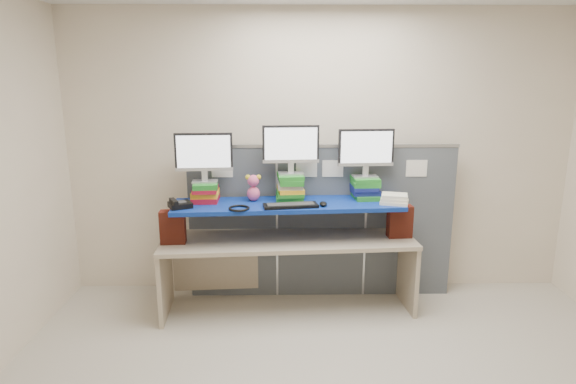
{
  "coord_description": "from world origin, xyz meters",
  "views": [
    {
      "loc": [
        -0.4,
        -2.73,
        2.15
      ],
      "look_at": [
        -0.33,
        1.48,
        1.14
      ],
      "focal_mm": 30.0,
      "sensor_mm": 36.0,
      "label": 1
    }
  ],
  "objects_px": {
    "monitor_right": "(366,150)",
    "desk_phone": "(179,204)",
    "monitor_left": "(204,155)",
    "monitor_center": "(291,147)",
    "keyboard": "(291,205)",
    "desk": "(288,252)",
    "blue_board": "(288,205)"
  },
  "relations": [
    {
      "from": "blue_board",
      "to": "keyboard",
      "type": "relative_size",
      "value": 4.18
    },
    {
      "from": "blue_board",
      "to": "monitor_center",
      "type": "distance_m",
      "value": 0.53
    },
    {
      "from": "desk_phone",
      "to": "keyboard",
      "type": "bearing_deg",
      "value": -26.07
    },
    {
      "from": "monitor_right",
      "to": "keyboard",
      "type": "relative_size",
      "value": 1.05
    },
    {
      "from": "monitor_left",
      "to": "desk_phone",
      "type": "height_order",
      "value": "monitor_left"
    },
    {
      "from": "desk",
      "to": "keyboard",
      "type": "distance_m",
      "value": 0.51
    },
    {
      "from": "monitor_center",
      "to": "keyboard",
      "type": "bearing_deg",
      "value": -95.26
    },
    {
      "from": "desk",
      "to": "monitor_center",
      "type": "distance_m",
      "value": 0.98
    },
    {
      "from": "blue_board",
      "to": "keyboard",
      "type": "distance_m",
      "value": 0.15
    },
    {
      "from": "desk_phone",
      "to": "desk",
      "type": "bearing_deg",
      "value": -17.14
    },
    {
      "from": "desk",
      "to": "keyboard",
      "type": "bearing_deg",
      "value": -86.01
    },
    {
      "from": "desk_phone",
      "to": "monitor_left",
      "type": "bearing_deg",
      "value": 22.2
    },
    {
      "from": "desk",
      "to": "desk_phone",
      "type": "xyz_separation_m",
      "value": [
        -0.95,
        -0.15,
        0.51
      ]
    },
    {
      "from": "keyboard",
      "to": "desk_phone",
      "type": "distance_m",
      "value": 0.97
    },
    {
      "from": "desk",
      "to": "keyboard",
      "type": "relative_size",
      "value": 4.77
    },
    {
      "from": "desk",
      "to": "blue_board",
      "type": "height_order",
      "value": "blue_board"
    },
    {
      "from": "blue_board",
      "to": "keyboard",
      "type": "height_order",
      "value": "keyboard"
    },
    {
      "from": "monitor_center",
      "to": "keyboard",
      "type": "relative_size",
      "value": 1.05
    },
    {
      "from": "monitor_center",
      "to": "monitor_left",
      "type": "bearing_deg",
      "value": -180.0
    },
    {
      "from": "monitor_right",
      "to": "desk_phone",
      "type": "relative_size",
      "value": 2.15
    },
    {
      "from": "monitor_center",
      "to": "monitor_right",
      "type": "xyz_separation_m",
      "value": [
        0.69,
        0.05,
        -0.04
      ]
    },
    {
      "from": "blue_board",
      "to": "monitor_right",
      "type": "bearing_deg",
      "value": 9.22
    },
    {
      "from": "monitor_left",
      "to": "desk_phone",
      "type": "distance_m",
      "value": 0.5
    },
    {
      "from": "monitor_left",
      "to": "keyboard",
      "type": "xyz_separation_m",
      "value": [
        0.77,
        -0.22,
        -0.42
      ]
    },
    {
      "from": "desk",
      "to": "monitor_right",
      "type": "relative_size",
      "value": 4.56
    },
    {
      "from": "monitor_center",
      "to": "desk_phone",
      "type": "relative_size",
      "value": 2.15
    },
    {
      "from": "monitor_left",
      "to": "monitor_center",
      "type": "xyz_separation_m",
      "value": [
        0.78,
        0.05,
        0.06
      ]
    },
    {
      "from": "monitor_center",
      "to": "monitor_right",
      "type": "relative_size",
      "value": 1.0
    },
    {
      "from": "desk",
      "to": "monitor_center",
      "type": "height_order",
      "value": "monitor_center"
    },
    {
      "from": "blue_board",
      "to": "monitor_right",
      "type": "distance_m",
      "value": 0.88
    },
    {
      "from": "keyboard",
      "to": "desk_phone",
      "type": "height_order",
      "value": "desk_phone"
    },
    {
      "from": "desk",
      "to": "monitor_center",
      "type": "bearing_deg",
      "value": 73.47
    }
  ]
}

